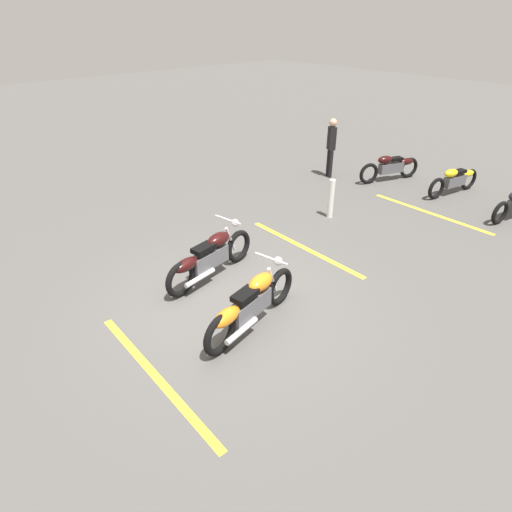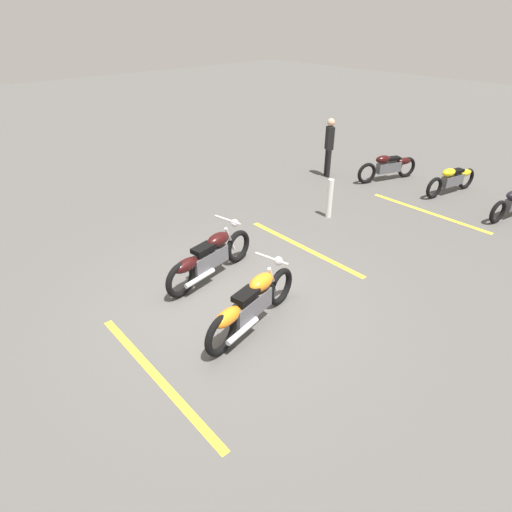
{
  "view_description": "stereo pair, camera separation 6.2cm",
  "coord_description": "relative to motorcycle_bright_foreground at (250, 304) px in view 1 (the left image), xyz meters",
  "views": [
    {
      "loc": [
        -3.78,
        -4.96,
        4.44
      ],
      "look_at": [
        0.62,
        0.0,
        0.65
      ],
      "focal_mm": 30.23,
      "sensor_mm": 36.0,
      "label": 1
    },
    {
      "loc": [
        -3.82,
        -4.92,
        4.44
      ],
      "look_at": [
        0.62,
        0.0,
        0.65
      ],
      "focal_mm": 30.23,
      "sensor_mm": 36.0,
      "label": 2
    }
  ],
  "objects": [
    {
      "name": "motorcycle_row_left",
      "position": [
        8.02,
        0.67,
        -0.06
      ],
      "size": [
        1.95,
        0.47,
        0.74
      ],
      "rotation": [
        0.0,
        0.0,
        2.96
      ],
      "color": "black",
      "rests_on": "ground"
    },
    {
      "name": "motorcycle_row_center",
      "position": [
        7.65,
        2.45,
        -0.04
      ],
      "size": [
        1.97,
        0.78,
        0.77
      ],
      "rotation": [
        0.0,
        0.0,
        2.8
      ],
      "color": "black",
      "rests_on": "ground"
    },
    {
      "name": "bollard_post",
      "position": [
        4.25,
        1.93,
        0.02
      ],
      "size": [
        0.14,
        0.14,
        0.96
      ],
      "primitive_type": "cylinder",
      "color": "white",
      "rests_on": "ground"
    },
    {
      "name": "parking_stripe_near",
      "position": [
        -1.69,
        0.08,
        -0.46
      ],
      "size": [
        0.19,
        3.2,
        0.01
      ],
      "primitive_type": "cube",
      "rotation": [
        0.0,
        0.0,
        1.55
      ],
      "color": "yellow",
      "rests_on": "ground"
    },
    {
      "name": "ground_plane",
      "position": [
        0.23,
        0.82,
        -0.46
      ],
      "size": [
        60.0,
        60.0,
        0.0
      ],
      "primitive_type": "plane",
      "color": "#514F4C"
    },
    {
      "name": "bystander_secondary",
      "position": [
        6.55,
        3.89,
        0.51
      ],
      "size": [
        0.29,
        0.31,
        1.73
      ],
      "rotation": [
        0.0,
        0.0,
        2.63
      ],
      "color": "black",
      "rests_on": "ground"
    },
    {
      "name": "motorcycle_dark_foreground",
      "position": [
        0.39,
        1.62,
        0.0
      ],
      "size": [
        2.22,
        0.72,
        1.04
      ],
      "rotation": [
        0.0,
        0.0,
        0.18
      ],
      "color": "black",
      "rests_on": "ground"
    },
    {
      "name": "motorcycle_bright_foreground",
      "position": [
        0.0,
        0.0,
        0.0
      ],
      "size": [
        2.21,
        0.75,
        1.04
      ],
      "rotation": [
        0.0,
        0.0,
        0.2
      ],
      "color": "black",
      "rests_on": "ground"
    },
    {
      "name": "parking_stripe_mid",
      "position": [
        2.62,
        1.24,
        -0.46
      ],
      "size": [
        0.19,
        3.2,
        0.01
      ],
      "primitive_type": "cube",
      "rotation": [
        0.0,
        0.0,
        1.55
      ],
      "color": "yellow",
      "rests_on": "ground"
    },
    {
      "name": "parking_stripe_far",
      "position": [
        6.33,
        0.39,
        -0.46
      ],
      "size": [
        0.19,
        3.2,
        0.01
      ],
      "primitive_type": "cube",
      "rotation": [
        0.0,
        0.0,
        1.55
      ],
      "color": "yellow",
      "rests_on": "ground"
    }
  ]
}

